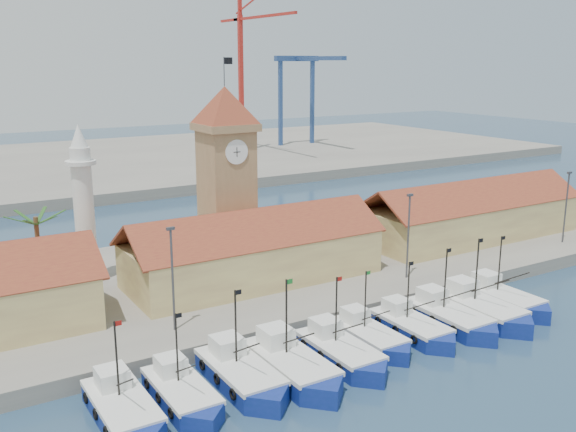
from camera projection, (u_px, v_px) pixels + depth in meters
ground at (374, 367)px, 51.08m from camera, size 400.00×400.00×0.00m
quay at (237, 275)px, 70.80m from camera, size 140.00×32.00×1.50m
terminal at (60, 167)px, 142.04m from camera, size 240.00×80.00×2.00m
boat_0 at (124, 411)px, 43.22m from camera, size 3.54×9.70×7.34m
boat_1 at (183, 395)px, 45.37m from camera, size 3.37×9.23×6.99m
boat_2 at (242, 377)px, 47.89m from camera, size 3.75×10.27×7.77m
boat_3 at (293, 368)px, 49.20m from camera, size 3.92×10.75×8.13m
boat_4 at (342, 354)px, 51.70m from camera, size 3.58×9.82×7.43m
boat_5 at (370, 338)px, 54.81m from camera, size 3.30×9.04×6.84m
boat_6 at (413, 328)px, 56.71m from camera, size 3.40×9.31×7.05m
boat_7 at (451, 319)px, 58.64m from camera, size 3.71×10.16×7.69m
boat_8 at (482, 311)px, 60.44m from camera, size 3.91×10.72×8.11m
boat_9 at (504, 300)px, 63.26m from camera, size 3.63×9.95×7.53m
hall_center at (254, 256)px, 66.73m from camera, size 27.04×10.13×7.61m
hall_right at (471, 218)px, 82.97m from camera, size 31.20×10.13×7.61m
clock_tower at (226, 172)px, 69.83m from camera, size 5.80×5.80×22.70m
minaret at (84, 205)px, 64.40m from camera, size 3.00×3.00×16.30m
palm_tree at (39, 250)px, 61.02m from camera, size 5.60×5.03×8.39m
lamp_posts at (299, 251)px, 59.77m from camera, size 80.70×0.25×9.03m
crane_red_right at (244, 60)px, 152.71m from camera, size 1.00×35.05×39.52m
gantry at (304, 76)px, 166.27m from camera, size 13.00×22.00×23.20m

